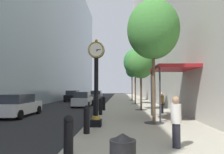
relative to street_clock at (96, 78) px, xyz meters
The scene contains 20 objects.
ground_plane 19.37m from the street_clock, 91.85° to the left, with size 110.00×110.00×0.00m, color #262628.
sidewalk_right 22.48m from the street_clock, 83.39° to the left, with size 6.38×80.00×0.14m, color #ADA593.
building_block_left 28.09m from the street_clock, 120.68° to the left, with size 9.00×80.00×27.43m.
street_clock is the anchor object (origin of this frame).
bollard_nearest 5.12m from the street_clock, 92.55° to the right, with size 0.28×0.28×1.20m.
bollard_second 2.47m from the street_clock, 97.32° to the right, with size 0.28×0.28×1.20m.
bollard_third 2.35m from the street_clock, 98.26° to the left, with size 0.28×0.28×1.20m.
bollard_fourth 4.94m from the street_clock, 92.66° to the left, with size 0.28×0.28×1.20m.
bollard_fifth 7.93m from the street_clock, 91.58° to the left, with size 0.28×0.28×1.20m.
street_tree_near 4.34m from the street_clock, 20.54° to the left, with size 2.95×2.95×6.97m.
street_tree_mid_near 8.97m from the street_clock, 69.36° to the left, with size 2.40×2.40×5.57m.
street_tree_mid_far 15.86m from the street_clock, 78.55° to the left, with size 2.90×2.90×6.88m.
street_tree_far 22.71m from the street_clock, 82.11° to the left, with size 1.99×1.99×5.97m.
pedestrian_walking 7.38m from the street_clock, 52.07° to the left, with size 0.51×0.51×1.61m.
pedestrian_by_clock 5.01m from the street_clock, 50.14° to the right, with size 0.35×0.35×1.66m.
storefront_awning 5.33m from the street_clock, 31.16° to the left, with size 2.40×3.60×3.30m.
car_grey_near 26.30m from the street_clock, 96.55° to the left, with size 2.16×4.66×1.65m.
car_silver_mid 13.16m from the street_clock, 103.20° to the left, with size 1.93×4.46×1.67m.
car_white_far 8.00m from the street_clock, 144.52° to the left, with size 2.13×4.69×1.63m.
car_black_trailing 22.98m from the street_clock, 105.80° to the left, with size 2.12×4.31×1.72m.
Camera 1 is at (1.84, -2.77, 2.07)m, focal length 33.38 mm.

